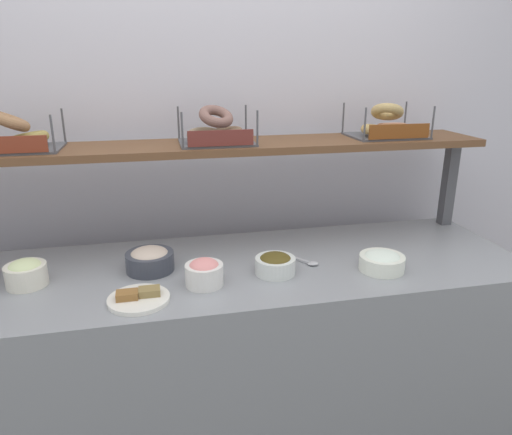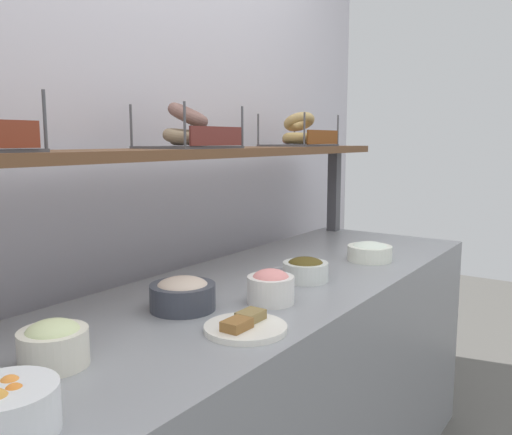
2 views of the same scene
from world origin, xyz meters
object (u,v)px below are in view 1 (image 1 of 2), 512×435
serving_plate_white (139,298)px  bagel_basket_everything (12,137)px  bowl_potato_salad (26,273)px  bowl_lox_spread (204,272)px  serving_spoon_near_plate (305,261)px  bagel_basket_poppy (216,131)px  bagel_basket_sesame (386,126)px  bowl_tuna_salad (150,259)px  bowl_chocolate_spread (275,264)px  bowl_cream_cheese (382,261)px

serving_plate_white → bagel_basket_everything: 0.79m
bowl_potato_salad → bowl_lox_spread: bearing=-12.1°
bowl_lox_spread → serving_spoon_near_plate: (0.40, 0.11, -0.04)m
bowl_potato_salad → serving_plate_white: 0.44m
bagel_basket_poppy → bagel_basket_sesame: same height
bowl_tuna_salad → bowl_lox_spread: bearing=-41.5°
bowl_chocolate_spread → bowl_tuna_salad: bearing=164.4°
bowl_potato_salad → bowl_lox_spread: 0.62m
bowl_chocolate_spread → serving_plate_white: bearing=-167.2°
bowl_lox_spread → bagel_basket_everything: 0.88m
bowl_chocolate_spread → serving_spoon_near_plate: 0.16m
bowl_lox_spread → bagel_basket_everything: bagel_basket_everything is taller
serving_plate_white → bagel_basket_poppy: size_ratio=0.68×
bowl_chocolate_spread → bowl_tuna_salad: 0.47m
serving_plate_white → serving_spoon_near_plate: bearing=16.0°
bagel_basket_sesame → bowl_lox_spread: bearing=-154.4°
bowl_potato_salad → bagel_basket_sesame: bearing=10.8°
bagel_basket_everything → bagel_basket_poppy: 0.76m
bowl_chocolate_spread → bagel_basket_poppy: bagel_basket_poppy is taller
serving_spoon_near_plate → serving_plate_white: bearing=-164.0°
bowl_chocolate_spread → bowl_tuna_salad: size_ratio=0.83×
bowl_cream_cheese → serving_spoon_near_plate: bearing=154.8°
bagel_basket_everything → serving_spoon_near_plate: bearing=-15.7°
bowl_cream_cheese → bowl_potato_salad: 1.28m
serving_spoon_near_plate → bowl_cream_cheese: bearing=-25.2°
bowl_potato_salad → bowl_tuna_salad: bowl_potato_salad is taller
bagel_basket_sesame → bowl_tuna_salad: bearing=-166.7°
bagel_basket_poppy → bowl_cream_cheese: bearing=-36.4°
bowl_chocolate_spread → bagel_basket_everything: bagel_basket_everything is taller
bowl_cream_cheese → bagel_basket_everything: bagel_basket_everything is taller
bowl_tuna_salad → serving_plate_white: (-0.04, -0.24, -0.03)m
bowl_cream_cheese → bagel_basket_sesame: bearing=65.8°
bowl_tuna_salad → bagel_basket_poppy: (0.29, 0.23, 0.44)m
bowl_chocolate_spread → serving_spoon_near_plate: (0.14, 0.07, -0.03)m
bowl_cream_cheese → bowl_tuna_salad: bearing=167.9°
bowl_lox_spread → serving_plate_white: (-0.22, -0.07, -0.04)m
bagel_basket_poppy → serving_spoon_near_plate: bearing=-44.3°
bowl_tuna_salad → serving_plate_white: bowl_tuna_salad is taller
bowl_cream_cheese → bowl_potato_salad: (-1.27, 0.15, 0.01)m
bowl_chocolate_spread → bowl_lox_spread: bearing=-171.9°
serving_plate_white → serving_spoon_near_plate: size_ratio=1.38×
bowl_potato_salad → bowl_tuna_salad: size_ratio=0.78×
bowl_lox_spread → serving_plate_white: size_ratio=0.66×
bowl_tuna_salad → bowl_cream_cheese: bearing=-12.1°
bowl_cream_cheese → bagel_basket_poppy: size_ratio=0.57×
bowl_potato_salad → bowl_cream_cheese: bearing=-6.6°
bowl_tuna_salad → serving_spoon_near_plate: bearing=-5.7°
bowl_cream_cheese → bagel_basket_sesame: bagel_basket_sesame is taller
bowl_tuna_salad → bagel_basket_everything: bearing=153.1°
bowl_cream_cheese → serving_plate_white: bowl_cream_cheese is taller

